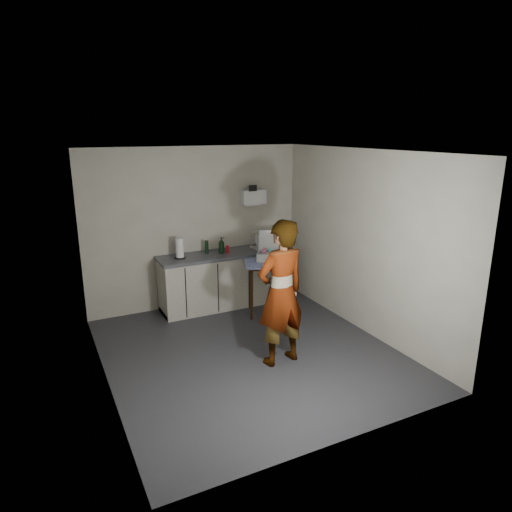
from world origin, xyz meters
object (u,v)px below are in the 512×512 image
standing_man (281,293)px  dish_rack (263,245)px  side_table (266,268)px  paper_towel (180,249)px  kitchen_counter (227,280)px  soda_can (227,249)px  bakery_box (268,254)px  soap_bottle (221,245)px  dark_bottle (207,247)px

standing_man → dish_rack: size_ratio=4.53×
side_table → paper_towel: (-1.20, 0.61, 0.31)m
kitchen_counter → paper_towel: (-0.78, 0.01, 0.64)m
kitchen_counter → soda_can: 0.54m
paper_towel → bakery_box: 1.38m
kitchen_counter → paper_towel: paper_towel is taller
side_table → dish_rack: dish_rack is taller
side_table → standing_man: standing_man is taller
paper_towel → kitchen_counter: bearing=-0.7°
side_table → kitchen_counter: bearing=146.6°
kitchen_counter → paper_towel: 1.00m
soap_bottle → kitchen_counter: bearing=7.8°
standing_man → bakery_box: size_ratio=4.13×
kitchen_counter → side_table: kitchen_counter is taller
paper_towel → dish_rack: 1.44m
standing_man → paper_towel: bearing=-81.3°
paper_towel → standing_man: bearing=-73.5°
bakery_box → dish_rack: bearing=105.8°
side_table → dark_bottle: dark_bottle is taller
soap_bottle → soda_can: bearing=-6.2°
soap_bottle → dark_bottle: 0.24m
soap_bottle → bakery_box: bearing=-42.2°
standing_man → dark_bottle: standing_man is taller
standing_man → bakery_box: standing_man is taller
soda_can → kitchen_counter: bearing=116.5°
standing_man → paper_towel: size_ratio=5.73×
soda_can → dish_rack: 0.65m
soap_bottle → bakery_box: size_ratio=0.59×
soda_can → dark_bottle: dark_bottle is taller
kitchen_counter → paper_towel: size_ratio=6.98×
kitchen_counter → soda_can: size_ratio=19.23×
soap_bottle → paper_towel: paper_towel is taller
standing_man → kitchen_counter: bearing=-102.0°
standing_man → soda_can: size_ratio=15.79×
soap_bottle → dark_bottle: soap_bottle is taller
dark_bottle → bakery_box: size_ratio=0.48×
side_table → standing_man: (-0.58, -1.49, 0.17)m
soap_bottle → paper_towel: (-0.69, 0.02, 0.02)m
paper_towel → bakery_box: (1.26, -0.54, -0.10)m
standing_man → dish_rack: 2.20m
standing_man → dark_bottle: 2.18m
kitchen_counter → dish_rack: (0.66, -0.04, 0.55)m
kitchen_counter → soda_can: soda_can is taller
side_table → soap_bottle: bearing=152.3°
soda_can → dish_rack: (0.65, -0.02, 0.01)m
bakery_box → soap_bottle: bearing=173.0°
side_table → standing_man: 1.60m
dark_bottle → bakery_box: bakery_box is taller
standing_man → dark_bottle: bearing=-93.7°
side_table → standing_man: bearing=-89.6°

